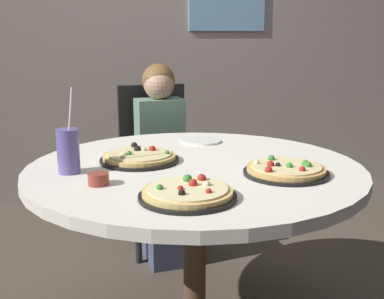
% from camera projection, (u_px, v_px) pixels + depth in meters
% --- Properties ---
extents(wall_with_window, '(5.20, 0.14, 2.90)m').
position_uv_depth(wall_with_window, '(137.00, 5.00, 3.57)').
color(wall_with_window, '#A8998E').
rests_on(wall_with_window, ground_plane).
extents(dining_table, '(1.28, 1.28, 0.75)m').
position_uv_depth(dining_table, '(195.00, 188.00, 1.87)').
color(dining_table, silver).
rests_on(dining_table, ground_plane).
extents(chair_wooden, '(0.44, 0.44, 0.95)m').
position_uv_depth(chair_wooden, '(156.00, 157.00, 2.87)').
color(chair_wooden, black).
rests_on(chair_wooden, ground_plane).
extents(diner_child, '(0.29, 0.42, 1.08)m').
position_uv_depth(diner_child, '(164.00, 173.00, 2.71)').
color(diner_child, '#3F4766').
rests_on(diner_child, ground_plane).
extents(pizza_veggie, '(0.31, 0.31, 0.05)m').
position_uv_depth(pizza_veggie, '(139.00, 157.00, 1.90)').
color(pizza_veggie, black).
rests_on(pizza_veggie, dining_table).
extents(pizza_cheese, '(0.30, 0.30, 0.05)m').
position_uv_depth(pizza_cheese, '(188.00, 193.00, 1.47)').
color(pizza_cheese, black).
rests_on(pizza_cheese, dining_table).
extents(pizza_pepperoni, '(0.30, 0.30, 0.05)m').
position_uv_depth(pizza_pepperoni, '(286.00, 170.00, 1.72)').
color(pizza_pepperoni, black).
rests_on(pizza_pepperoni, dining_table).
extents(soda_cup, '(0.08, 0.08, 0.31)m').
position_uv_depth(soda_cup, '(68.00, 151.00, 1.73)').
color(soda_cup, '#6659A5').
rests_on(soda_cup, dining_table).
extents(sauce_bowl, '(0.07, 0.07, 0.04)m').
position_uv_depth(sauce_bowl, '(98.00, 179.00, 1.60)').
color(sauce_bowl, brown).
rests_on(sauce_bowl, dining_table).
extents(plate_small, '(0.18, 0.18, 0.01)m').
position_uv_depth(plate_small, '(201.00, 141.00, 2.25)').
color(plate_small, white).
rests_on(plate_small, dining_table).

